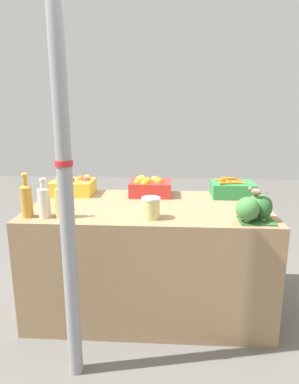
# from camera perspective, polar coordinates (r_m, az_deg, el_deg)

# --- Properties ---
(ground_plane) EXTENTS (10.00, 10.00, 0.00)m
(ground_plane) POSITION_cam_1_polar(r_m,az_deg,el_deg) (2.87, 0.00, -18.22)
(ground_plane) COLOR #605E59
(market_table) EXTENTS (1.73, 0.92, 0.82)m
(market_table) POSITION_cam_1_polar(r_m,az_deg,el_deg) (2.67, 0.00, -10.72)
(market_table) COLOR #937551
(market_table) RESTS_ON ground_plane
(support_pole) EXTENTS (0.09, 0.09, 2.27)m
(support_pole) POSITION_cam_1_polar(r_m,az_deg,el_deg) (1.82, -13.87, 1.22)
(support_pole) COLOR gray
(support_pole) RESTS_ON ground_plane
(apple_crate) EXTENTS (0.34, 0.27, 0.15)m
(apple_crate) POSITION_cam_1_polar(r_m,az_deg,el_deg) (2.91, -12.55, 1.06)
(apple_crate) COLOR gold
(apple_crate) RESTS_ON market_table
(orange_crate) EXTENTS (0.34, 0.27, 0.16)m
(orange_crate) POSITION_cam_1_polar(r_m,az_deg,el_deg) (2.80, 0.03, 0.91)
(orange_crate) COLOR red
(orange_crate) RESTS_ON market_table
(carrot_crate) EXTENTS (0.34, 0.27, 0.15)m
(carrot_crate) POSITION_cam_1_polar(r_m,az_deg,el_deg) (2.84, 13.66, 0.54)
(carrot_crate) COLOR #2D8442
(carrot_crate) RESTS_ON market_table
(broccoli_pile) EXTENTS (0.25, 0.22, 0.17)m
(broccoli_pile) POSITION_cam_1_polar(r_m,az_deg,el_deg) (2.25, 17.04, -2.54)
(broccoli_pile) COLOR #2D602D
(broccoli_pile) RESTS_ON market_table
(juice_bottle_amber) EXTENTS (0.07, 0.07, 0.29)m
(juice_bottle_amber) POSITION_cam_1_polar(r_m,az_deg,el_deg) (2.37, -19.82, -1.11)
(juice_bottle_amber) COLOR gold
(juice_bottle_amber) RESTS_ON market_table
(juice_bottle_cloudy) EXTENTS (0.08, 0.08, 0.26)m
(juice_bottle_cloudy) POSITION_cam_1_polar(r_m,az_deg,el_deg) (2.33, -17.17, -1.43)
(juice_bottle_cloudy) COLOR beige
(juice_bottle_cloudy) RESTS_ON market_table
(juice_bottle_golden) EXTENTS (0.07, 0.07, 0.27)m
(juice_bottle_golden) POSITION_cam_1_polar(r_m,az_deg,el_deg) (2.29, -14.66, -1.39)
(juice_bottle_golden) COLOR gold
(juice_bottle_golden) RESTS_ON market_table
(pickle_jar) EXTENTS (0.12, 0.12, 0.14)m
(pickle_jar) POSITION_cam_1_polar(r_m,az_deg,el_deg) (2.21, 0.24, -2.66)
(pickle_jar) COLOR #D1CC75
(pickle_jar) RESTS_ON market_table
(sparrow_bird) EXTENTS (0.11, 0.10, 0.05)m
(sparrow_bird) POSITION_cam_1_polar(r_m,az_deg,el_deg) (2.23, 17.27, 0.11)
(sparrow_bird) COLOR #4C3D2D
(sparrow_bird) RESTS_ON broccoli_pile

